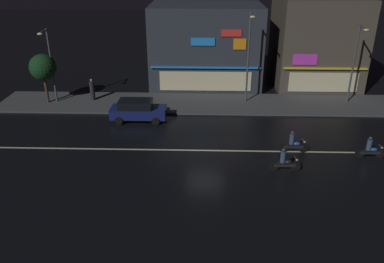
% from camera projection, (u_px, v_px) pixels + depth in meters
% --- Properties ---
extents(ground_plane, '(140.00, 140.00, 0.00)m').
position_uv_depth(ground_plane, '(205.00, 150.00, 26.17)').
color(ground_plane, black).
extents(lane_divider_stripe, '(34.01, 0.16, 0.01)m').
position_uv_depth(lane_divider_stripe, '(205.00, 150.00, 26.16)').
color(lane_divider_stripe, beige).
rests_on(lane_divider_stripe, ground).
extents(sidewalk_far, '(35.80, 5.08, 0.14)m').
position_uv_depth(sidewalk_far, '(205.00, 103.00, 34.13)').
color(sidewalk_far, '#424447').
rests_on(sidewalk_far, ground).
extents(storefront_left_block, '(7.81, 8.39, 8.38)m').
position_uv_depth(storefront_left_block, '(316.00, 41.00, 38.17)').
color(storefront_left_block, '#4C443A').
rests_on(storefront_left_block, ground).
extents(storefront_center_block, '(10.48, 7.01, 7.69)m').
position_uv_depth(storefront_center_block, '(206.00, 45.00, 37.98)').
color(storefront_center_block, '#2D333D').
rests_on(storefront_center_block, ground).
extents(streetlamp_west, '(0.44, 1.64, 6.29)m').
position_uv_depth(streetlamp_west, '(50.00, 60.00, 32.66)').
color(streetlamp_west, '#47494C').
rests_on(streetlamp_west, sidewalk_far).
extents(streetlamp_mid, '(0.44, 1.64, 7.58)m').
position_uv_depth(streetlamp_mid, '(249.00, 52.00, 32.44)').
color(streetlamp_mid, '#47494C').
rests_on(streetlamp_mid, sidewalk_far).
extents(streetlamp_east, '(0.44, 1.64, 6.61)m').
position_uv_depth(streetlamp_east, '(356.00, 58.00, 32.49)').
color(streetlamp_east, '#47494C').
rests_on(streetlamp_east, sidewalk_far).
extents(pedestrian_on_sidewalk, '(0.41, 0.41, 1.91)m').
position_uv_depth(pedestrian_on_sidewalk, '(92.00, 90.00, 34.43)').
color(pedestrian_on_sidewalk, '#232328').
rests_on(pedestrian_on_sidewalk, sidewalk_far).
extents(street_tree, '(2.23, 2.23, 4.23)m').
position_uv_depth(street_tree, '(43.00, 68.00, 32.95)').
color(street_tree, '#473323').
rests_on(street_tree, sidewalk_far).
extents(parked_car_near_kerb, '(4.30, 1.98, 1.67)m').
position_uv_depth(parked_car_near_kerb, '(138.00, 110.00, 30.53)').
color(parked_car_near_kerb, navy).
rests_on(parked_car_near_kerb, ground).
extents(motorcycle_lead, '(1.90, 0.60, 1.52)m').
position_uv_depth(motorcycle_lead, '(370.00, 149.00, 24.94)').
color(motorcycle_lead, black).
rests_on(motorcycle_lead, ground).
extents(motorcycle_following, '(1.90, 0.60, 1.52)m').
position_uv_depth(motorcycle_following, '(293.00, 143.00, 25.70)').
color(motorcycle_following, black).
rests_on(motorcycle_following, ground).
extents(motorcycle_opposite_lane, '(1.90, 0.60, 1.52)m').
position_uv_depth(motorcycle_opposite_lane, '(284.00, 162.00, 23.47)').
color(motorcycle_opposite_lane, black).
rests_on(motorcycle_opposite_lane, ground).
extents(traffic_cone, '(0.36, 0.36, 0.55)m').
position_uv_depth(traffic_cone, '(117.00, 114.00, 31.27)').
color(traffic_cone, orange).
rests_on(traffic_cone, ground).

